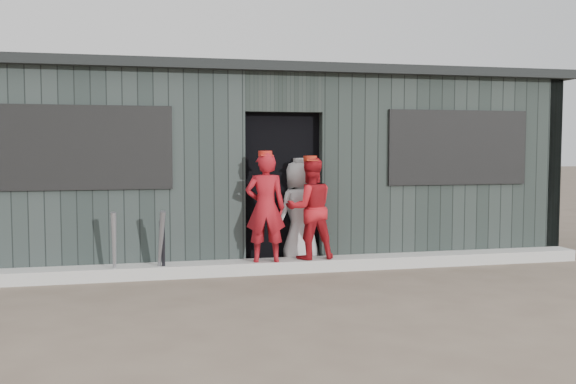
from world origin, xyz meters
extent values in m
plane|color=brown|center=(0.00, 0.00, 0.00)|extent=(80.00, 80.00, 0.00)
cube|color=#ACACA7|center=(0.00, 1.82, 0.07)|extent=(8.00, 0.36, 0.15)
cone|color=gray|center=(-2.09, 1.67, 0.41)|extent=(0.07, 0.22, 0.82)
cone|color=slate|center=(-1.56, 1.66, 0.41)|extent=(0.14, 0.33, 0.83)
cone|color=black|center=(-1.54, 1.68, 0.35)|extent=(0.10, 0.22, 0.70)
imported|color=maroon|center=(-0.30, 1.73, 0.82)|extent=(0.53, 0.39, 1.34)
imported|color=#AE151D|center=(0.29, 1.82, 0.79)|extent=(0.64, 0.51, 1.27)
imported|color=#BABABA|center=(0.23, 2.13, 0.70)|extent=(0.81, 0.71, 1.39)
cube|color=black|center=(0.00, 3.50, 1.20)|extent=(7.60, 2.70, 2.20)
cube|color=#2C3533|center=(-2.25, 2.10, 1.25)|extent=(3.50, 0.20, 2.50)
cube|color=#2A322F|center=(2.25, 2.10, 1.25)|extent=(3.50, 0.20, 2.50)
cube|color=#272E2B|center=(0.00, 2.10, 2.25)|extent=(1.00, 0.20, 0.50)
cube|color=#2C3432|center=(3.90, 3.50, 1.25)|extent=(0.20, 3.00, 2.50)
cube|color=#252C2A|center=(0.00, 4.90, 1.25)|extent=(8.00, 0.20, 2.50)
cube|color=black|center=(0.00, 3.50, 2.56)|extent=(8.30, 3.30, 0.12)
cube|color=black|center=(-2.40, 1.98, 1.55)|extent=(2.00, 0.04, 1.00)
cube|color=black|center=(2.40, 1.98, 1.55)|extent=(2.00, 0.04, 1.00)
cube|color=black|center=(-0.17, 2.48, 1.35)|extent=(0.19, 0.19, 0.88)
cube|color=black|center=(0.09, 2.54, 1.30)|extent=(0.21, 0.19, 0.76)
camera|label=1|loc=(-1.80, -5.92, 1.55)|focal=40.00mm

